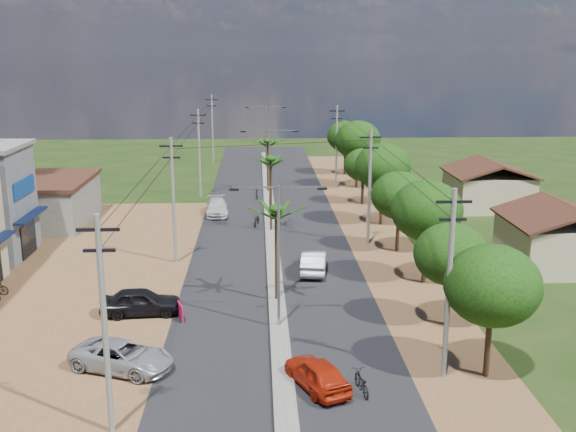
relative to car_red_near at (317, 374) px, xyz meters
name	(u,v)px	position (x,y,z in m)	size (l,w,h in m)	color
ground	(279,328)	(-1.50, 6.80, -0.69)	(160.00, 160.00, 0.00)	black
road	(273,249)	(-1.50, 21.80, -0.67)	(12.00, 110.00, 0.04)	black
median	(272,237)	(-1.50, 24.80, -0.60)	(1.00, 90.00, 0.18)	#605E56
dirt_lot_west	(46,283)	(-16.50, 14.80, -0.68)	(18.00, 46.00, 0.04)	brown
dirt_shoulder_east	(383,247)	(7.00, 21.80, -0.68)	(5.00, 90.00, 0.03)	brown
low_shed	(30,201)	(-22.50, 30.80, 1.27)	(10.40, 10.40, 3.95)	#605E56
house_east_near	(560,233)	(18.50, 16.80, 1.70)	(7.60, 7.50, 4.60)	tan
house_east_far	(488,183)	(19.50, 34.80, 1.70)	(7.60, 7.50, 4.60)	tan
tree_east_a	(492,286)	(8.00, 0.80, 3.79)	(4.40, 4.40, 6.37)	black
tree_east_b	(451,254)	(7.80, 6.80, 3.42)	(4.00, 4.00, 5.83)	black
tree_east_c	(427,210)	(8.20, 13.80, 4.17)	(4.60, 4.60, 6.83)	black
tree_east_d	(399,195)	(7.90, 20.80, 3.64)	(4.20, 4.20, 6.13)	black
tree_east_e	(383,167)	(8.10, 28.80, 4.39)	(4.80, 4.80, 7.14)	black
tree_east_f	(363,165)	(7.70, 36.80, 3.19)	(3.80, 3.80, 5.52)	black
tree_east_g	(358,140)	(8.30, 44.80, 4.55)	(5.00, 5.00, 7.38)	black
tree_east_h	(345,136)	(8.00, 52.80, 3.94)	(4.40, 4.40, 6.52)	black
palm_median_near	(276,213)	(-1.50, 10.80, 4.84)	(2.00, 2.00, 6.15)	black
palm_median_mid	(271,162)	(-1.50, 26.80, 5.21)	(2.00, 2.00, 6.55)	black
palm_median_far	(268,143)	(-1.50, 42.80, 4.57)	(2.00, 2.00, 5.85)	black
streetlight_near	(279,245)	(-1.50, 6.80, 4.09)	(5.10, 0.18, 8.00)	gray
streetlight_mid	(270,165)	(-1.50, 31.80, 4.09)	(5.10, 0.18, 8.00)	gray
streetlight_far	(266,132)	(-1.50, 56.80, 4.09)	(5.10, 0.18, 8.00)	gray
utility_pole_w_a	(104,321)	(-8.50, -3.20, 4.06)	(1.60, 0.24, 9.00)	#605E56
utility_pole_w_b	(173,198)	(-8.50, 18.80, 4.06)	(1.60, 0.24, 9.00)	#605E56
utility_pole_w_c	(199,151)	(-8.50, 40.80, 4.06)	(1.60, 0.24, 9.00)	#605E56
utility_pole_w_d	(212,128)	(-8.50, 61.80, 4.06)	(1.60, 0.24, 9.00)	#605E56
utility_pole_e_a	(449,281)	(6.00, 0.80, 4.06)	(1.60, 0.24, 9.00)	#605E56
utility_pole_e_b	(370,185)	(6.00, 22.80, 4.06)	(1.60, 0.24, 9.00)	#605E56
utility_pole_e_c	(336,145)	(6.00, 44.80, 4.06)	(1.60, 0.24, 9.00)	#605E56
car_red_near	(317,374)	(0.00, 0.00, 0.00)	(1.64, 4.08, 1.39)	#9D1A08
car_silver_mid	(314,262)	(1.21, 16.19, 0.07)	(1.62, 4.63, 1.53)	#9DA0A5
car_white_far	(217,208)	(-6.37, 32.92, 0.00)	(1.95, 4.80, 1.39)	#AEAEAA
car_parked_silver	(122,357)	(-9.09, 2.18, -0.01)	(2.28, 4.95, 1.38)	#9DA0A5
car_parked_dark	(141,302)	(-9.36, 9.07, 0.08)	(1.84, 4.56, 1.55)	black
moto_rider_east	(361,383)	(1.93, -0.53, -0.20)	(0.65, 1.87, 0.98)	black
moto_rider_west_a	(257,220)	(-2.70, 28.77, -0.21)	(0.65, 1.86, 0.98)	black
moto_rider_west_b	(257,195)	(-2.70, 39.26, -0.18)	(0.49, 1.73, 1.04)	black
roadside_sign	(181,312)	(-7.00, 8.19, -0.21)	(0.43, 1.14, 0.98)	#A70F42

